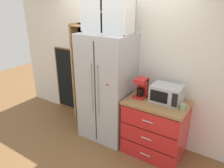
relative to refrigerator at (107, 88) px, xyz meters
The scene contains 11 objects.
ground_plane 0.92m from the refrigerator, 90.00° to the right, with size 10.63×10.63×0.00m, color brown.
wall_back_cream 0.52m from the refrigerator, 90.00° to the left, with size 4.94×0.10×2.55m, color silver.
refrigerator is the anchor object (origin of this frame).
pantry_shelf_column 0.75m from the refrigerator, 158.21° to the left, with size 0.51×0.26×1.94m.
counter_cabinet 1.03m from the refrigerator, ahead, with size 0.93×0.68×0.91m.
microwave 1.03m from the refrigerator, ahead, with size 0.44×0.33×0.26m.
coffee_maker 0.65m from the refrigerator, ahead, with size 0.17×0.20×0.31m.
mug_sage 1.31m from the refrigerator, ahead, with size 0.11×0.07×0.09m.
bottle_cobalt 0.92m from the refrigerator, ahead, with size 0.07×0.07×0.26m.
upper_cabinet 1.24m from the refrigerator, 90.00° to the left, with size 0.81×0.32×0.64m.
chalkboard_menu 1.33m from the refrigerator, 166.13° to the left, with size 0.60×0.04×1.40m.
Camera 1 is at (1.92, -2.76, 2.32)m, focal length 34.08 mm.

